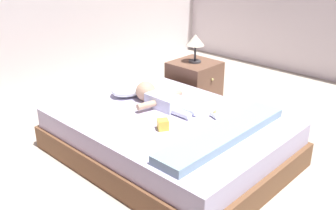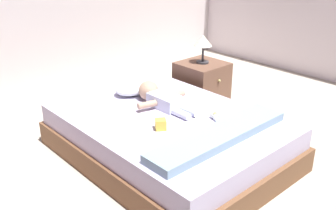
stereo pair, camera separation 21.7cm
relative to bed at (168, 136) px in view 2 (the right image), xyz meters
The scene contains 10 objects.
ground_plane 0.74m from the bed, 90.05° to the right, with size 8.00×8.00×0.00m, color #B6AE9B.
bed is the anchor object (origin of this frame).
pillow 0.67m from the bed, 79.48° to the left, with size 0.41×0.28×0.13m.
baby 0.37m from the bed, 63.97° to the left, with size 0.52×0.67×0.18m.
toothbrush 0.54m from the bed, 41.35° to the left, with size 0.07×0.14×0.02m.
nightstand 1.20m from the bed, 29.09° to the left, with size 0.48×0.51×0.51m.
lamp 1.32m from the bed, 29.09° to the left, with size 0.19×0.19×0.31m.
blanket 0.62m from the bed, 90.00° to the right, with size 1.29×0.27×0.07m.
toy_block 0.35m from the bed, 145.29° to the right, with size 0.12×0.12×0.08m.
baby_bottle 0.46m from the bed, 52.25° to the right, with size 0.08×0.10×0.08m.
Camera 2 is at (-2.00, -1.48, 1.77)m, focal length 41.40 mm.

